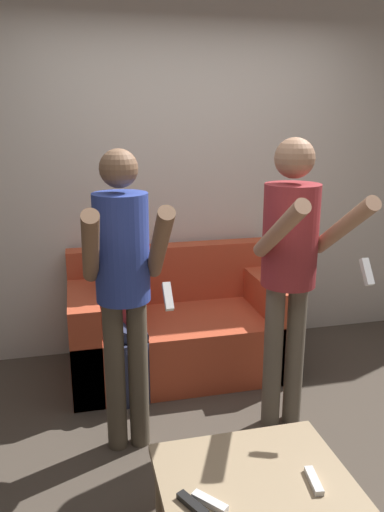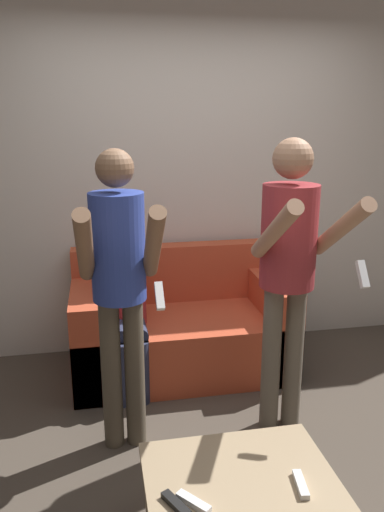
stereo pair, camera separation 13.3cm
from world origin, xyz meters
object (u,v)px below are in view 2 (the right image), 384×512
Objects in this scene: remote_near at (193,502)px; remote_mid at (176,504)px; coffee_table at (240,485)px; person_standing_right at (289,258)px; couch at (181,329)px; person_standing_left at (119,276)px; person_seated at (127,301)px; remote_far at (301,484)px.

remote_mid is (-0.07, 0.00, 0.00)m from remote_near.
remote_near is at bearing -152.31° from coffee_table.
couch is at bearing 118.46° from person_standing_right.
couch reaches higher than coffee_table.
coffee_table is at bearing -62.43° from person_standing_left.
person_seated is (-0.86, 0.67, -0.44)m from person_standing_right.
remote_near is at bearing -178.23° from remote_far.
remote_mid is (-0.78, -0.93, -0.67)m from person_standing_right.
couch is 10.30× the size of remote_mid.
couch is 1.20m from person_standing_left.
person_seated is (-0.39, -0.19, 0.32)m from couch.
remote_far is (0.65, -0.92, -0.62)m from person_standing_left.
person_standing_left is 0.78m from person_seated.
coffee_table is 5.71× the size of remote_near.
coffee_table is (-0.03, -1.67, 0.04)m from couch.
person_standing_right is 1.20m from coffee_table.
person_standing_left reaches higher than remote_mid.
remote_near is (0.14, -1.60, -0.23)m from person_seated.
person_standing_right is at bearing -61.54° from couch.
remote_far is at bearing -24.73° from coffee_table.
remote_near is 0.44m from remote_far.
remote_near is 0.89× the size of remote_far.
person_standing_left is 10.78× the size of remote_far.
person_standing_left is 11.09× the size of remote_mid.
remote_mid is at bearing -87.37° from person_seated.
person_standing_right is 2.17× the size of coffee_table.
coffee_table is 5.26× the size of remote_mid.
remote_mid and remote_far have the same top height.
couch is 10.01× the size of remote_far.
coffee_table is at bearing 21.43° from remote_mid.
couch reaches higher than remote_near.
remote_mid is at bearing -158.57° from coffee_table.
person_standing_right is 11.39× the size of remote_mid.
couch is 11.19× the size of remote_near.
person_seated is 1.45× the size of coffee_table.
person_standing_right is 1.17m from remote_far.
person_standing_left reaches higher than person_seated.
remote_near is (0.21, -0.94, -0.62)m from person_standing_left.
couch is at bearing 25.43° from person_seated.
person_standing_left is 1.13m from remote_mid.
person_seated reaches higher than couch.
person_seated is 7.43× the size of remote_far.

